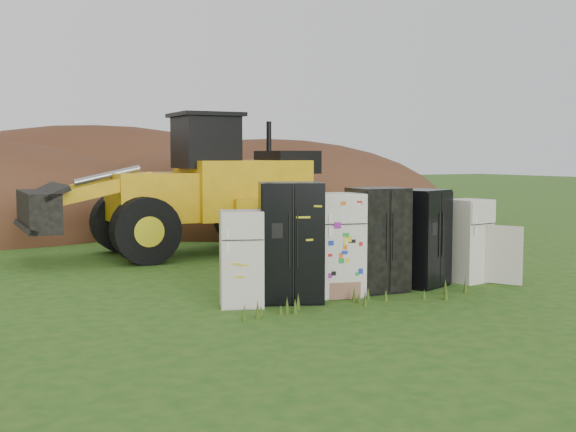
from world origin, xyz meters
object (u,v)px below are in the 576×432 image
fridge_dark_mid (378,240)px  fridge_open_door (468,241)px  fridge_sticker (338,245)px  fridge_leftmost (241,259)px  wheel_loader (172,184)px  fridge_black_side (291,242)px  fridge_black_right (421,238)px

fridge_dark_mid → fridge_open_door: 2.11m
fridge_dark_mid → fridge_sticker: bearing=-173.8°
fridge_leftmost → fridge_sticker: (1.84, -0.01, 0.12)m
fridge_sticker → wheel_loader: size_ratio=0.25×
fridge_black_side → wheel_loader: (0.17, 6.22, 0.74)m
fridge_black_right → fridge_open_door: 1.11m
fridge_leftmost → fridge_black_side: (0.89, -0.04, 0.22)m
fridge_leftmost → fridge_sticker: bearing=20.8°
fridge_black_right → fridge_black_side: bearing=161.8°
fridge_dark_mid → wheel_loader: size_ratio=0.26×
fridge_black_side → fridge_open_door: bearing=23.2°
fridge_leftmost → fridge_black_right: (3.69, 0.01, 0.13)m
fridge_leftmost → fridge_black_side: fridge_black_side is taller
fridge_sticker → fridge_dark_mid: (0.84, 0.01, 0.04)m
fridge_black_side → fridge_sticker: fridge_black_side is taller
fridge_leftmost → wheel_loader: bearing=101.6°
fridge_black_side → fridge_black_right: 2.80m
fridge_sticker → fridge_black_right: (1.84, 0.02, 0.01)m
fridge_sticker → fridge_black_right: 1.84m
fridge_sticker → fridge_open_door: size_ratio=1.12×
fridge_black_side → fridge_open_door: size_ratio=1.25×
fridge_open_door → wheel_loader: bearing=113.0°
fridge_black_right → wheel_loader: size_ratio=0.25×
fridge_black_side → fridge_open_door: fridge_black_side is taller
fridge_black_side → fridge_sticker: (0.96, 0.03, -0.10)m
fridge_black_side → fridge_black_right: fridge_black_side is taller
fridge_sticker → wheel_loader: bearing=112.6°
fridge_open_door → wheel_loader: (-3.73, 6.23, 0.94)m
fridge_leftmost → wheel_loader: size_ratio=0.22×
fridge_leftmost → fridge_open_door: bearing=20.7°
fridge_leftmost → fridge_dark_mid: bearing=21.2°
fridge_dark_mid → fridge_open_door: size_ratio=1.17×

